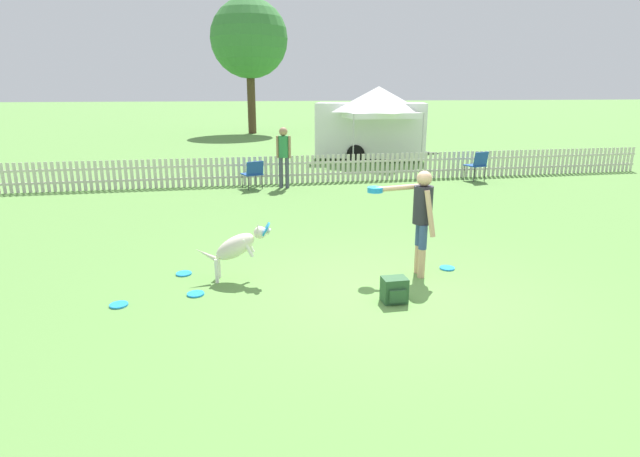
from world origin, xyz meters
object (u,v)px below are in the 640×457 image
object	(u,v)px
spectator_standing	(284,151)
handler_person	(420,211)
frisbee_near_dog	(447,268)
frisbee_midfield	(196,294)
frisbee_far_scatter	(119,305)
tree_left_grove	(249,39)
leaping_dog	(238,246)
folding_chair_blue_left	(253,172)
canopy_tent_main	(378,102)
folding_chair_center	(478,163)
backpack_on_grass	(394,290)
frisbee_near_handler	(184,274)
equipment_trailer	(370,130)

from	to	relation	value
spectator_standing	handler_person	bearing A→B (deg)	115.52
frisbee_near_dog	spectator_standing	xyz separation A→B (m)	(-1.64, 7.13, 1.02)
frisbee_midfield	frisbee_far_scatter	size ratio (longest dim) A/B	1.00
tree_left_grove	frisbee_far_scatter	bearing A→B (deg)	-97.56
handler_person	leaping_dog	bearing A→B (deg)	90.23
handler_person	spectator_standing	size ratio (longest dim) A/B	0.93
leaping_dog	folding_chair_blue_left	world-z (taller)	leaping_dog
canopy_tent_main	tree_left_grove	distance (m)	15.26
leaping_dog	folding_chair_center	size ratio (longest dim) A/B	1.23
folding_chair_blue_left	spectator_standing	bearing A→B (deg)	160.02
backpack_on_grass	folding_chair_blue_left	bearing A→B (deg)	98.88
leaping_dog	frisbee_near_handler	world-z (taller)	leaping_dog
frisbee_near_dog	tree_left_grove	bearing A→B (deg)	92.85
frisbee_midfield	frisbee_near_handler	bearing A→B (deg)	103.85
frisbee_midfield	backpack_on_grass	bearing A→B (deg)	-16.14
frisbee_midfield	tree_left_grove	distance (m)	26.78
folding_chair_blue_left	spectator_standing	distance (m)	1.03
handler_person	frisbee_near_dog	distance (m)	1.14
handler_person	leaping_dog	xyz separation A→B (m)	(-2.63, 0.33, -0.47)
handler_person	tree_left_grove	world-z (taller)	tree_left_grove
frisbee_far_scatter	canopy_tent_main	distance (m)	14.03
canopy_tent_main	tree_left_grove	xyz separation A→B (m)	(-3.73, 14.40, 3.40)
leaping_dog	folding_chair_blue_left	size ratio (longest dim) A/B	1.40
backpack_on_grass	tree_left_grove	world-z (taller)	tree_left_grove
handler_person	frisbee_midfield	world-z (taller)	handler_person
handler_person	frisbee_near_dog	size ratio (longest dim) A/B	6.83
frisbee_near_handler	frisbee_midfield	xyz separation A→B (m)	(0.21, -0.84, 0.00)
handler_person	equipment_trailer	world-z (taller)	equipment_trailer
equipment_trailer	tree_left_grove	distance (m)	14.51
leaping_dog	tree_left_grove	size ratio (longest dim) A/B	0.14
leaping_dog	frisbee_midfield	bearing A→B (deg)	-44.96
canopy_tent_main	handler_person	bearing A→B (deg)	-104.68
frisbee_far_scatter	folding_chair_center	world-z (taller)	folding_chair_center
leaping_dog	folding_chair_center	bearing A→B (deg)	140.06
frisbee_midfield	spectator_standing	bearing A→B (deg)	73.69
equipment_trailer	leaping_dog	bearing A→B (deg)	-97.82
canopy_tent_main	spectator_standing	xyz separation A→B (m)	(-4.08, -4.25, -1.22)
frisbee_near_handler	frisbee_near_dog	bearing A→B (deg)	-7.84
backpack_on_grass	folding_chair_center	size ratio (longest dim) A/B	0.37
frisbee_near_dog	frisbee_far_scatter	world-z (taller)	same
frisbee_far_scatter	frisbee_midfield	bearing A→B (deg)	10.20
backpack_on_grass	tree_left_grove	bearing A→B (deg)	90.11
frisbee_far_scatter	folding_chair_center	size ratio (longest dim) A/B	0.26
frisbee_near_handler	frisbee_midfield	size ratio (longest dim) A/B	1.00
frisbee_far_scatter	tree_left_grove	size ratio (longest dim) A/B	0.03
handler_person	frisbee_near_handler	xyz separation A→B (m)	(-3.44, 0.70, -0.97)
handler_person	backpack_on_grass	bearing A→B (deg)	150.53
frisbee_near_handler	folding_chair_blue_left	distance (m)	6.75
frisbee_near_handler	folding_chair_blue_left	xyz separation A→B (m)	(1.51, 6.57, 0.46)
leaping_dog	tree_left_grove	xyz separation A→B (m)	(1.92, 25.59, 5.14)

